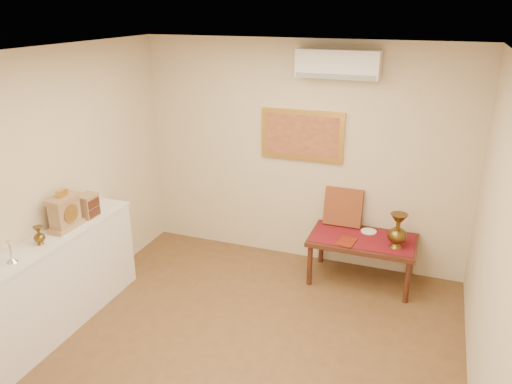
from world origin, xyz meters
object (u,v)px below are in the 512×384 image
at_px(display_ledge, 60,281).
at_px(mantel_clock, 65,212).
at_px(wooden_chest, 88,206).
at_px(brass_urn_tall, 398,227).
at_px(low_table, 363,243).

relative_size(display_ledge, mantel_clock, 4.93).
bearing_deg(wooden_chest, display_ledge, -92.84).
relative_size(brass_urn_tall, mantel_clock, 1.16).
xyz_separation_m(brass_urn_tall, low_table, (-0.37, 0.11, -0.31)).
xyz_separation_m(display_ledge, low_table, (2.67, 1.88, -0.01)).
bearing_deg(low_table, wooden_chest, -152.70).
bearing_deg(low_table, display_ledge, -144.90).
distance_m(wooden_chest, low_table, 3.05).
bearing_deg(mantel_clock, brass_urn_tall, 27.42).
bearing_deg(low_table, brass_urn_tall, -16.03).
relative_size(wooden_chest, low_table, 0.20).
distance_m(brass_urn_tall, display_ledge, 3.54).
height_order(display_ledge, mantel_clock, mantel_clock).
distance_m(brass_urn_tall, low_table, 0.50).
bearing_deg(brass_urn_tall, mantel_clock, -152.58).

